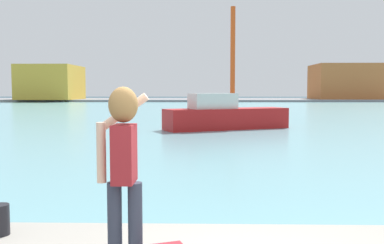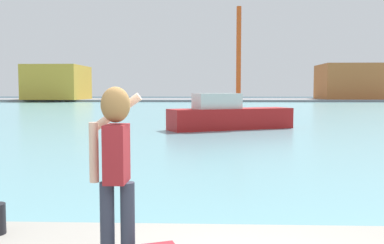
% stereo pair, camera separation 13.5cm
% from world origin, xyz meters
% --- Properties ---
extents(ground_plane, '(220.00, 220.00, 0.00)m').
position_xyz_m(ground_plane, '(0.00, 50.00, 0.00)').
color(ground_plane, '#334751').
extents(harbor_water, '(140.00, 100.00, 0.02)m').
position_xyz_m(harbor_water, '(0.00, 52.00, 0.01)').
color(harbor_water, '#6BA8B2').
rests_on(harbor_water, ground_plane).
extents(far_shore_dock, '(140.00, 20.00, 0.45)m').
position_xyz_m(far_shore_dock, '(0.00, 92.00, 0.22)').
color(far_shore_dock, gray).
rests_on(far_shore_dock, ground_plane).
extents(person_photographer, '(0.52, 0.55, 1.74)m').
position_xyz_m(person_photographer, '(-0.94, 0.68, 1.71)').
color(person_photographer, '#2D3342').
rests_on(person_photographer, quay_promenade).
extents(boat_moored, '(7.74, 4.93, 2.15)m').
position_xyz_m(boat_moored, '(1.17, 22.30, 0.82)').
color(boat_moored, '#B21919').
rests_on(boat_moored, harbor_water).
extents(warehouse_left, '(11.15, 12.97, 7.14)m').
position_xyz_m(warehouse_left, '(-32.26, 86.72, 4.02)').
color(warehouse_left, gold).
rests_on(warehouse_left, far_shore_dock).
extents(warehouse_right, '(14.90, 11.71, 7.66)m').
position_xyz_m(warehouse_right, '(32.16, 92.90, 4.28)').
color(warehouse_right, '#B26633').
rests_on(warehouse_right, far_shore_dock).
extents(port_crane, '(1.86, 11.83, 19.21)m').
position_xyz_m(port_crane, '(6.27, 87.72, 12.03)').
color(port_crane, '#D84C19').
rests_on(port_crane, far_shore_dock).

